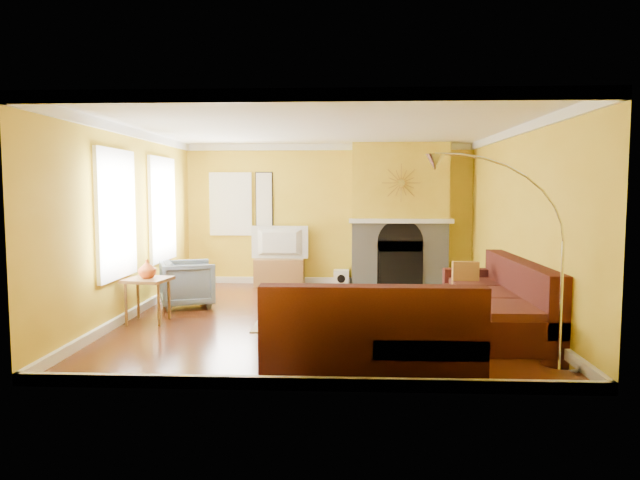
{
  "coord_description": "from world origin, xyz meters",
  "views": [
    {
      "loc": [
        0.34,
        -8.02,
        1.82
      ],
      "look_at": [
        -0.05,
        0.4,
        1.08
      ],
      "focal_mm": 32.0,
      "sensor_mm": 36.0,
      "label": 1
    }
  ],
  "objects_px": {
    "armchair": "(188,284)",
    "side_table": "(148,300)",
    "media_console": "(279,272)",
    "sectional_sofa": "(408,299)",
    "arc_lamp": "(503,264)",
    "coffee_table": "(317,303)"
  },
  "relations": [
    {
      "from": "media_console",
      "to": "armchair",
      "type": "height_order",
      "value": "armchair"
    },
    {
      "from": "arc_lamp",
      "to": "side_table",
      "type": "bearing_deg",
      "value": 156.31
    },
    {
      "from": "side_table",
      "to": "arc_lamp",
      "type": "distance_m",
      "value": 4.75
    },
    {
      "from": "sectional_sofa",
      "to": "armchair",
      "type": "relative_size",
      "value": 4.5
    },
    {
      "from": "side_table",
      "to": "arc_lamp",
      "type": "xyz_separation_m",
      "value": [
        4.29,
        -1.88,
        0.78
      ]
    },
    {
      "from": "media_console",
      "to": "side_table",
      "type": "distance_m",
      "value": 3.41
    },
    {
      "from": "coffee_table",
      "to": "side_table",
      "type": "bearing_deg",
      "value": -168.09
    },
    {
      "from": "armchair",
      "to": "side_table",
      "type": "bearing_deg",
      "value": 144.86
    },
    {
      "from": "armchair",
      "to": "arc_lamp",
      "type": "xyz_separation_m",
      "value": [
        4.04,
        -2.94,
        0.72
      ]
    },
    {
      "from": "arc_lamp",
      "to": "sectional_sofa",
      "type": "bearing_deg",
      "value": 119.83
    },
    {
      "from": "media_console",
      "to": "side_table",
      "type": "xyz_separation_m",
      "value": [
        -1.45,
        -3.08,
        0.05
      ]
    },
    {
      "from": "coffee_table",
      "to": "armchair",
      "type": "xyz_separation_m",
      "value": [
        -2.06,
        0.57,
        0.17
      ]
    },
    {
      "from": "media_console",
      "to": "sectional_sofa",
      "type": "bearing_deg",
      "value": -60.23
    },
    {
      "from": "side_table",
      "to": "armchair",
      "type": "bearing_deg",
      "value": 76.45
    },
    {
      "from": "sectional_sofa",
      "to": "armchair",
      "type": "height_order",
      "value": "sectional_sofa"
    },
    {
      "from": "side_table",
      "to": "arc_lamp",
      "type": "relative_size",
      "value": 0.28
    },
    {
      "from": "side_table",
      "to": "media_console",
      "type": "bearing_deg",
      "value": 64.72
    },
    {
      "from": "media_console",
      "to": "arc_lamp",
      "type": "height_order",
      "value": "arc_lamp"
    },
    {
      "from": "media_console",
      "to": "arc_lamp",
      "type": "bearing_deg",
      "value": -60.22
    },
    {
      "from": "media_console",
      "to": "side_table",
      "type": "bearing_deg",
      "value": -115.28
    },
    {
      "from": "side_table",
      "to": "coffee_table",
      "type": "bearing_deg",
      "value": 11.91
    },
    {
      "from": "sectional_sofa",
      "to": "coffee_table",
      "type": "xyz_separation_m",
      "value": [
        -1.2,
        1.0,
        -0.26
      ]
    }
  ]
}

